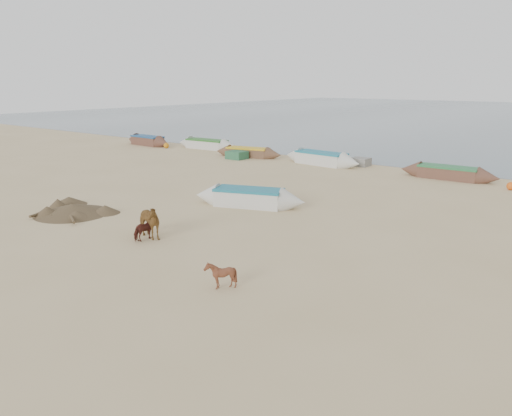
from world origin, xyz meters
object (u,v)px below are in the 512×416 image
at_px(cow_adult, 147,221).
at_px(calf_front, 221,275).
at_px(calf_right, 147,230).
at_px(near_canoe, 249,197).

xyz_separation_m(cow_adult, calf_front, (5.37, -1.81, -0.25)).
relative_size(calf_front, calf_right, 0.99).
height_order(cow_adult, calf_front, cow_adult).
distance_m(cow_adult, calf_front, 5.67).
bearing_deg(near_canoe, calf_front, -76.65).
height_order(cow_adult, near_canoe, cow_adult).
bearing_deg(cow_adult, near_canoe, 11.25).
bearing_deg(cow_adult, calf_front, -98.18).
bearing_deg(calf_front, cow_adult, -117.18).
height_order(calf_right, near_canoe, near_canoe).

